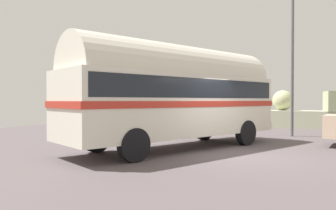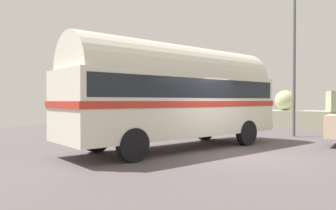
# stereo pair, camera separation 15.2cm
# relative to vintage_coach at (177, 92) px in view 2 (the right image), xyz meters

# --- Properties ---
(ground) EXTENTS (32.00, 26.00, 0.02)m
(ground) POSITION_rel_vintage_coach_xyz_m (2.46, -0.42, -2.04)
(ground) COLOR #554B4D
(breakwater) EXTENTS (31.36, 2.56, 2.45)m
(breakwater) POSITION_rel_vintage_coach_xyz_m (2.92, 11.39, -1.28)
(breakwater) COLOR #B2B699
(breakwater) RESTS_ON ground
(vintage_coach) EXTENTS (5.51, 8.84, 3.70)m
(vintage_coach) POSITION_rel_vintage_coach_xyz_m (0.00, 0.00, 0.00)
(vintage_coach) COLOR black
(vintage_coach) RESTS_ON ground
(lamp_post) EXTENTS (1.24, 0.26, 6.83)m
(lamp_post) POSITION_rel_vintage_coach_xyz_m (3.39, 6.05, 1.78)
(lamp_post) COLOR #5B5B60
(lamp_post) RESTS_ON ground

